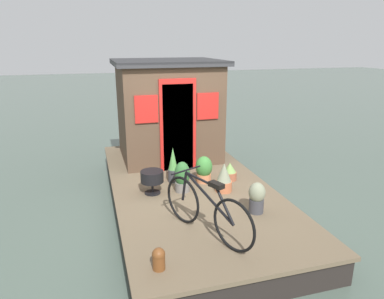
# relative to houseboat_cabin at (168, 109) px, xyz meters

# --- Properties ---
(ground_plane) EXTENTS (60.00, 60.00, 0.00)m
(ground_plane) POSITION_rel_houseboat_cabin_xyz_m (-1.66, 0.00, -1.50)
(ground_plane) COLOR #47564C
(houseboat_deck) EXTENTS (5.54, 2.71, 0.44)m
(houseboat_deck) POSITION_rel_houseboat_cabin_xyz_m (-1.66, 0.00, -1.28)
(houseboat_deck) COLOR brown
(houseboat_deck) RESTS_ON ground_plane
(houseboat_cabin) EXTENTS (1.95, 2.21, 2.10)m
(houseboat_cabin) POSITION_rel_houseboat_cabin_xyz_m (0.00, 0.00, 0.00)
(houseboat_cabin) COLOR #4C3828
(houseboat_cabin) RESTS_ON houseboat_deck
(bicycle) EXTENTS (1.50, 0.76, 0.81)m
(bicycle) POSITION_rel_houseboat_cabin_xyz_m (-3.43, 0.26, -0.68)
(bicycle) COLOR black
(bicycle) RESTS_ON houseboat_deck
(potted_plant_rosemary) EXTENTS (0.30, 0.30, 0.49)m
(potted_plant_rosemary) POSITION_rel_houseboat_cabin_xyz_m (-1.66, -0.28, -0.82)
(potted_plant_rosemary) COLOR #C6754C
(potted_plant_rosemary) RESTS_ON houseboat_deck
(potted_plant_succulent) EXTENTS (0.26, 0.26, 0.53)m
(potted_plant_succulent) POSITION_rel_houseboat_cabin_xyz_m (-1.96, 0.20, -0.81)
(potted_plant_succulent) COLOR slate
(potted_plant_succulent) RESTS_ON houseboat_deck
(potted_plant_lavender) EXTENTS (0.18, 0.18, 0.65)m
(potted_plant_lavender) POSITION_rel_houseboat_cabin_xyz_m (-1.50, 0.25, -0.75)
(potted_plant_lavender) COLOR #38383D
(potted_plant_lavender) RESTS_ON houseboat_deck
(potted_plant_fern) EXTENTS (0.28, 0.28, 0.51)m
(potted_plant_fern) POSITION_rel_houseboat_cabin_xyz_m (-2.16, -0.48, -0.82)
(potted_plant_fern) COLOR #B2603D
(potted_plant_fern) RESTS_ON houseboat_deck
(potted_plant_ivy) EXTENTS (0.26, 0.26, 0.33)m
(potted_plant_ivy) POSITION_rel_houseboat_cabin_xyz_m (-1.70, -0.77, -0.90)
(potted_plant_ivy) COLOR #935138
(potted_plant_ivy) RESTS_ON houseboat_deck
(potted_plant_basil) EXTENTS (0.25, 0.25, 0.47)m
(potted_plant_basil) POSITION_rel_houseboat_cabin_xyz_m (-3.03, -0.66, -0.81)
(potted_plant_basil) COLOR #38383D
(potted_plant_basil) RESTS_ON houseboat_deck
(charcoal_grill) EXTENTS (0.38, 0.38, 0.40)m
(charcoal_grill) POSITION_rel_houseboat_cabin_xyz_m (-1.91, 0.71, -0.77)
(charcoal_grill) COLOR black
(charcoal_grill) RESTS_ON houseboat_deck
(mooring_bollard) EXTENTS (0.15, 0.15, 0.26)m
(mooring_bollard) POSITION_rel_houseboat_cabin_xyz_m (-3.98, 1.00, -0.92)
(mooring_bollard) COLOR brown
(mooring_bollard) RESTS_ON houseboat_deck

